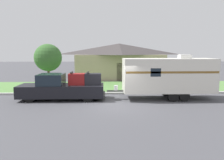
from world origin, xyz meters
The scene contains 8 objects.
ground_plane centered at (0.00, 0.00, 0.00)m, with size 120.00×120.00×0.00m, color #47474C.
curb_strip centered at (0.00, 3.75, 0.07)m, with size 80.00×0.30×0.14m.
lawn_strip centered at (0.00, 7.40, 0.01)m, with size 80.00×7.00×0.03m.
house_across_street centered at (1.06, 14.98, 2.31)m, with size 11.60×7.60×4.46m.
pickup_truck centered at (-3.92, 1.85, 0.86)m, with size 6.13×2.02×2.00m.
travel_trailer centered at (3.74, 1.85, 1.73)m, with size 7.71×2.23×3.22m.
mailbox centered at (3.33, 4.87, 0.98)m, with size 0.48×0.20×1.28m.
tree_in_yard centered at (-6.21, 7.19, 2.85)m, with size 2.59×2.59×4.15m.
Camera 1 is at (-0.92, -13.74, 3.46)m, focal length 35.00 mm.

